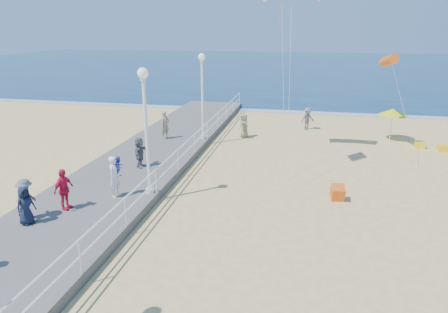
% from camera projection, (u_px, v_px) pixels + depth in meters
% --- Properties ---
extents(ground, '(160.00, 160.00, 0.00)m').
position_uv_depth(ground, '(274.00, 212.00, 16.34)').
color(ground, '#E4C677').
rests_on(ground, ground).
extents(ocean, '(160.00, 90.00, 0.05)m').
position_uv_depth(ocean, '(304.00, 66.00, 76.81)').
color(ocean, '#0D2C4E').
rests_on(ocean, ground).
extents(surf_line, '(160.00, 1.20, 0.04)m').
position_uv_depth(surf_line, '(294.00, 112.00, 35.40)').
color(surf_line, silver).
rests_on(surf_line, ground).
extents(boardwalk, '(5.00, 44.00, 0.40)m').
position_uv_depth(boardwalk, '(105.00, 193.00, 17.75)').
color(boardwalk, slate).
rests_on(boardwalk, ground).
extents(railing, '(0.05, 42.00, 0.55)m').
position_uv_depth(railing, '(156.00, 175.00, 16.94)').
color(railing, white).
rests_on(railing, boardwalk).
extents(lamp_post_mid, '(0.44, 0.44, 5.32)m').
position_uv_depth(lamp_post_mid, '(146.00, 119.00, 16.25)').
color(lamp_post_mid, white).
rests_on(lamp_post_mid, boardwalk).
extents(lamp_post_far, '(0.44, 0.44, 5.32)m').
position_uv_depth(lamp_post_far, '(202.00, 88.00, 24.63)').
color(lamp_post_far, white).
rests_on(lamp_post_far, boardwalk).
extents(woman_holding_toddler, '(0.51, 0.70, 1.77)m').
position_uv_depth(woman_holding_toddler, '(115.00, 177.00, 16.63)').
color(woman_holding_toddler, white).
rests_on(woman_holding_toddler, boardwalk).
extents(toddler_held, '(0.39, 0.47, 0.89)m').
position_uv_depth(toddler_held, '(119.00, 167.00, 16.61)').
color(toddler_held, '#3640CB').
rests_on(toddler_held, boardwalk).
extents(spectator_2, '(0.69, 1.07, 1.58)m').
position_uv_depth(spectator_2, '(26.00, 199.00, 14.68)').
color(spectator_2, slate).
rests_on(spectator_2, boardwalk).
extents(spectator_3, '(0.55, 1.02, 1.66)m').
position_uv_depth(spectator_3, '(64.00, 189.00, 15.46)').
color(spectator_3, red).
rests_on(spectator_3, boardwalk).
extents(spectator_4, '(0.65, 0.81, 1.43)m').
position_uv_depth(spectator_4, '(25.00, 206.00, 14.33)').
color(spectator_4, '#171E32').
rests_on(spectator_4, boardwalk).
extents(spectator_5, '(0.47, 1.44, 1.55)m').
position_uv_depth(spectator_5, '(140.00, 152.00, 20.22)').
color(spectator_5, '#59595E').
rests_on(spectator_5, boardwalk).
extents(spectator_6, '(0.66, 0.77, 1.79)m').
position_uv_depth(spectator_6, '(165.00, 125.00, 25.34)').
color(spectator_6, '#998D6A').
rests_on(spectator_6, boardwalk).
extents(beach_walker_a, '(1.23, 1.12, 1.66)m').
position_uv_depth(beach_walker_a, '(308.00, 119.00, 29.23)').
color(beach_walker_a, slate).
rests_on(beach_walker_a, ground).
extents(beach_walker_c, '(0.92, 0.90, 1.60)m').
position_uv_depth(beach_walker_c, '(244.00, 126.00, 27.20)').
color(beach_walker_c, '#818159').
rests_on(beach_walker_c, ground).
extents(box_kite, '(0.63, 0.77, 0.74)m').
position_uv_depth(box_kite, '(337.00, 194.00, 17.38)').
color(box_kite, red).
rests_on(box_kite, ground).
extents(beach_umbrella, '(1.90, 1.90, 2.14)m').
position_uv_depth(beach_umbrella, '(393.00, 112.00, 26.15)').
color(beach_umbrella, white).
rests_on(beach_umbrella, ground).
extents(beach_chair_left, '(0.55, 0.55, 0.40)m').
position_uv_depth(beach_chair_left, '(420.00, 145.00, 24.99)').
color(beach_chair_left, yellow).
rests_on(beach_chair_left, ground).
extents(beach_chair_right, '(0.55, 0.55, 0.40)m').
position_uv_depth(beach_chair_right, '(443.00, 148.00, 24.24)').
color(beach_chair_right, yellow).
rests_on(beach_chair_right, ground).
extents(kite_windsock, '(0.96, 2.44, 1.03)m').
position_uv_depth(kite_windsock, '(389.00, 60.00, 22.60)').
color(kite_windsock, '#DA5912').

